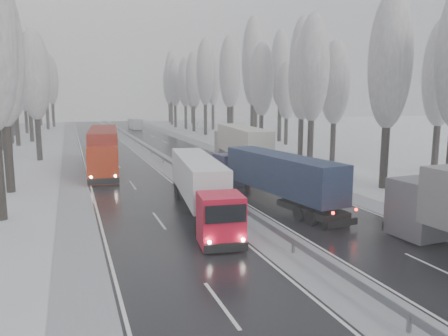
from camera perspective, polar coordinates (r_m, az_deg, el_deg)
ground at (r=19.53m, az=14.80°, el=-14.58°), size 260.00×260.00×0.00m
carriageway_right at (r=47.90m, az=-0.31°, el=-0.06°), size 7.50×200.00×0.03m
carriageway_left at (r=45.59m, az=-12.87°, el=-0.78°), size 7.50×200.00×0.03m
median_slush at (r=46.46m, az=-6.43°, el=-0.41°), size 3.00×200.00×0.04m
shoulder_right at (r=49.73m, az=5.08°, el=0.25°), size 2.40×200.00×0.04m
shoulder_left at (r=45.30m, az=-19.10°, el=-1.11°), size 2.40×200.00×0.04m
median_guardrail at (r=46.36m, az=-6.44°, el=0.29°), size 0.12×200.00×0.76m
tree_16 at (r=39.61m, az=20.87°, el=12.85°), size 3.60×3.60×16.53m
tree_17 at (r=49.05m, az=26.52°, el=10.94°), size 3.60×3.60×15.54m
tree_18 at (r=48.58m, az=11.50°, el=12.53°), size 3.60×3.60×16.58m
tree_19 at (r=54.85m, az=14.31°, el=10.70°), size 3.60×3.60×14.57m
tree_20 at (r=57.28m, az=10.19°, el=11.49°), size 3.60×3.60×15.71m
tree_21 at (r=61.95m, az=10.21°, el=13.04°), size 3.60×3.60×18.62m
tree_22 at (r=66.19m, az=4.97°, el=11.37°), size 3.60×3.60×15.86m
tree_23 at (r=72.51m, az=8.22°, el=9.96°), size 3.60×3.60×13.55m
tree_24 at (r=71.66m, az=3.81°, el=13.58°), size 3.60×3.60×20.49m
tree_25 at (r=78.15m, az=7.39°, el=12.68°), size 3.60×3.60×19.44m
tree_26 at (r=80.97m, az=0.64°, el=12.34°), size 3.60×3.60×18.78m
tree_27 at (r=87.32m, az=4.22°, el=11.60°), size 3.60×3.60×17.62m
tree_28 at (r=90.72m, az=-2.48°, el=12.34°), size 3.60×3.60×19.62m
tree_29 at (r=96.84m, az=1.07°, el=11.58°), size 3.60×3.60×18.11m
tree_30 at (r=100.08m, az=-4.02°, el=11.40°), size 3.60×3.60×17.86m
tree_31 at (r=105.64m, az=-1.47°, el=11.55°), size 3.60×3.60×18.58m
tree_32 at (r=107.33m, az=-5.08°, el=11.06°), size 3.60×3.60×17.33m
tree_33 at (r=111.97m, az=-4.01°, el=10.02°), size 3.60×3.60×14.33m
tree_34 at (r=114.02m, az=-6.44°, el=11.03°), size 3.60×3.60×17.63m
tree_35 at (r=120.30m, az=-2.53°, el=11.17°), size 3.60×3.60×18.25m
tree_36 at (r=123.96m, az=-6.92°, el=11.64°), size 3.60×3.60×20.23m
tree_37 at (r=129.46m, az=-4.22°, el=10.49°), size 3.60×3.60×16.37m
tree_38 at (r=134.58m, az=-7.20°, el=10.83°), size 3.60×3.60×17.97m
tree_39 at (r=139.08m, az=-6.39°, el=10.33°), size 3.60×3.60×16.19m
tree_58 at (r=39.63m, az=-27.20°, el=13.07°), size 3.60×3.60×17.21m
tree_62 at (r=58.53m, az=-23.53°, el=11.04°), size 3.60×3.60×16.04m
tree_64 at (r=67.85m, az=-26.70°, el=10.14°), size 3.60×3.60×15.42m
tree_66 at (r=77.40m, az=-25.76°, el=9.89°), size 3.60×3.60×15.23m
tree_67 at (r=81.57m, az=-26.51°, el=10.60°), size 3.60×3.60×17.09m
tree_68 at (r=84.03m, az=-24.23°, el=10.50°), size 3.60×3.60×16.65m
tree_70 at (r=94.07m, az=-23.61°, el=10.50°), size 3.60×3.60×17.09m
tree_71 at (r=98.53m, az=-26.32°, el=11.16°), size 3.60×3.60×19.61m
tree_72 at (r=103.54m, az=-24.67°, el=9.54°), size 3.60×3.60×15.11m
tree_73 at (r=107.83m, az=-26.09°, el=10.12°), size 3.60×3.60×17.22m
tree_74 at (r=114.16m, az=-22.34°, el=11.06°), size 3.60×3.60×19.68m
tree_75 at (r=118.85m, az=-26.70°, el=10.34°), size 3.60×3.60×18.60m
tree_76 at (r=123.48m, az=-21.65°, el=10.58°), size 3.60×3.60×18.55m
tree_77 at (r=127.70m, az=-24.06°, el=9.15°), size 3.60×3.60×14.32m
tree_78 at (r=130.23m, az=-23.14°, el=10.67°), size 3.60×3.60×19.55m
tree_79 at (r=134.35m, az=-24.19°, el=9.86°), size 3.60×3.60×17.07m
truck_blue_box at (r=32.16m, az=6.31°, el=-0.81°), size 4.11×14.77×3.76m
truck_cream_box at (r=50.40m, az=2.11°, el=3.35°), size 4.67×17.45×4.44m
box_truck_distant at (r=106.55m, az=-11.55°, el=5.64°), size 2.50×7.27×2.68m
truck_red_white at (r=29.14m, az=-3.17°, el=-1.92°), size 4.00×14.44×3.67m
truck_red_red at (r=47.30m, az=-15.45°, el=2.64°), size 4.22×17.48×4.45m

